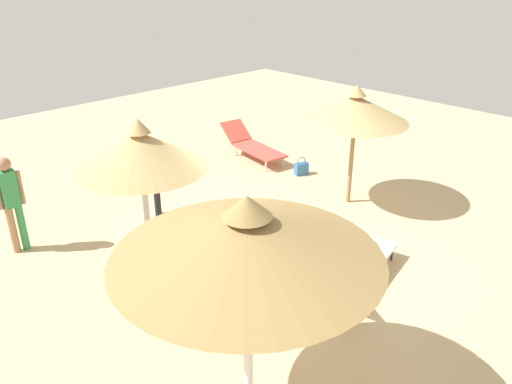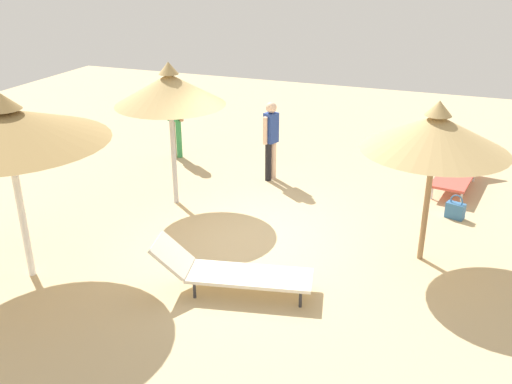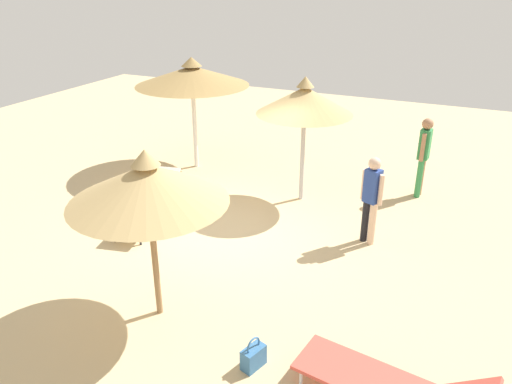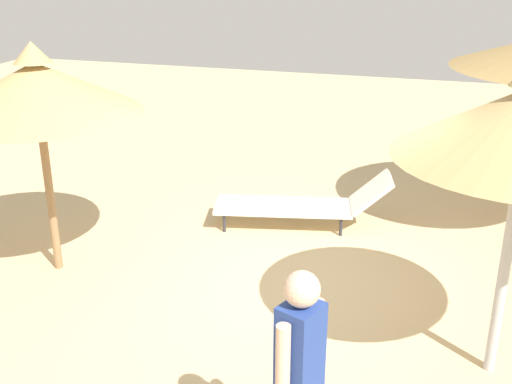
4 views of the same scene
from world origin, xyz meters
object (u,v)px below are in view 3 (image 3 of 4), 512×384
object	(u,v)px
parasol_umbrella_edge	(192,76)
person_standing_back	(424,152)
parasol_umbrella_near_right	(147,184)
parasol_umbrella_far_right	(305,101)
handbag	(253,357)
person_standing_near_left	(371,195)
lounge_chair_front	(391,384)
lounge_chair_far_left	(149,204)

from	to	relation	value
parasol_umbrella_edge	person_standing_back	bearing A→B (deg)	94.86
parasol_umbrella_near_right	parasol_umbrella_edge	bearing A→B (deg)	-154.55
parasol_umbrella_far_right	handbag	size ratio (longest dim) A/B	5.88
person_standing_near_left	lounge_chair_front	bearing A→B (deg)	16.34
lounge_chair_far_left	person_standing_near_left	world-z (taller)	person_standing_near_left
parasol_umbrella_edge	handbag	world-z (taller)	parasol_umbrella_edge
person_standing_near_left	person_standing_back	bearing A→B (deg)	167.33
parasol_umbrella_edge	handbag	xyz separation A→B (m)	(5.86, 4.32, -2.17)
person_standing_near_left	parasol_umbrella_edge	bearing A→B (deg)	-112.98
parasol_umbrella_near_right	lounge_chair_front	world-z (taller)	parasol_umbrella_near_right
lounge_chair_front	person_standing_back	size ratio (longest dim) A/B	1.26
lounge_chair_front	person_standing_near_left	size ratio (longest dim) A/B	1.35
parasol_umbrella_near_right	handbag	distance (m)	2.62
person_standing_near_left	handbag	bearing A→B (deg)	-9.07
parasol_umbrella_edge	parasol_umbrella_near_right	bearing A→B (deg)	25.45
parasol_umbrella_edge	lounge_chair_far_left	xyz separation A→B (m)	(2.97, 0.66, -2.01)
lounge_chair_far_left	person_standing_near_left	bearing A→B (deg)	101.71
lounge_chair_far_left	person_standing_back	xyz separation A→B (m)	(-3.44, 4.84, 0.71)
person_standing_back	handbag	world-z (taller)	person_standing_back
person_standing_near_left	handbag	world-z (taller)	person_standing_near_left
lounge_chair_front	person_standing_back	xyz separation A→B (m)	(-6.28, -0.52, 0.67)
lounge_chair_far_left	person_standing_near_left	size ratio (longest dim) A/B	1.39
parasol_umbrella_far_right	parasol_umbrella_edge	distance (m)	3.24
lounge_chair_front	person_standing_near_left	bearing A→B (deg)	-163.66
parasol_umbrella_edge	person_standing_back	world-z (taller)	parasol_umbrella_edge
parasol_umbrella_near_right	lounge_chair_far_left	world-z (taller)	parasol_umbrella_near_right
parasol_umbrella_far_right	person_standing_back	xyz separation A→B (m)	(-1.24, 2.35, -1.18)
parasol_umbrella_near_right	parasol_umbrella_far_right	bearing A→B (deg)	173.17
parasol_umbrella_far_right	lounge_chair_front	distance (m)	6.09
parasol_umbrella_near_right	lounge_chair_front	bearing A→B (deg)	83.56
lounge_chair_far_left	lounge_chair_front	bearing A→B (deg)	62.01
person_standing_near_left	handbag	distance (m)	3.91
lounge_chair_far_left	parasol_umbrella_edge	bearing A→B (deg)	-167.53
parasol_umbrella_near_right	lounge_chair_far_left	xyz separation A→B (m)	(-2.46, -1.93, -1.75)
person_standing_back	handbag	size ratio (longest dim) A/B	3.89
lounge_chair_far_left	handbag	world-z (taller)	lounge_chair_far_left
lounge_chair_far_left	lounge_chair_front	size ratio (longest dim) A/B	1.03
parasol_umbrella_near_right	lounge_chair_far_left	size ratio (longest dim) A/B	1.09
person_standing_back	person_standing_near_left	bearing A→B (deg)	-12.67
parasol_umbrella_far_right	person_standing_near_left	bearing A→B (deg)	53.56
lounge_chair_far_left	handbag	bearing A→B (deg)	51.65
lounge_chair_front	handbag	bearing A→B (deg)	-88.41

